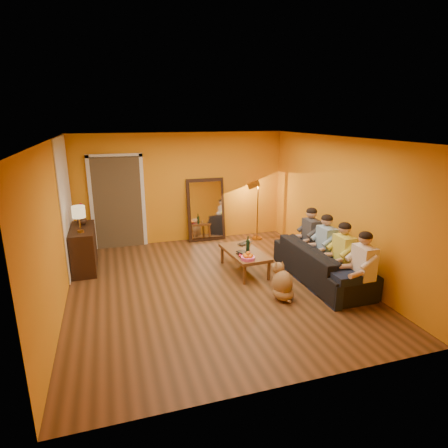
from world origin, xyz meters
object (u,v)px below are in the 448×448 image
object	(u,v)px
sideboard	(84,249)
person_far_left	(363,268)
coffee_table	(244,261)
wine_bottle	(248,244)
person_far_right	(311,237)
table_lamp	(79,219)
floor_lamp	(258,211)
person_mid_right	(326,246)
dog	(283,281)
sofa	(321,263)
vase	(82,220)
person_mid_left	(343,256)
tumbler	(248,246)
mirror_frame	(206,210)
laptop	(247,244)

from	to	relation	value
sideboard	person_far_left	world-z (taller)	person_far_left
coffee_table	wine_bottle	distance (m)	0.37
person_far_right	person_far_left	bearing A→B (deg)	-90.00
person_far_right	table_lamp	bearing A→B (deg)	168.28
table_lamp	person_far_right	size ratio (longest dim) A/B	0.42
floor_lamp	person_mid_right	size ratio (longest dim) A/B	1.18
table_lamp	wine_bottle	bearing A→B (deg)	-15.00
sideboard	floor_lamp	distance (m)	4.07
table_lamp	dog	bearing A→B (deg)	-32.28
sofa	coffee_table	size ratio (longest dim) A/B	1.87
table_lamp	floor_lamp	size ratio (longest dim) A/B	0.35
sideboard	sofa	world-z (taller)	sideboard
vase	sofa	bearing A→B (deg)	-26.42
wine_bottle	sofa	bearing A→B (deg)	-31.90
person_mid_left	vase	bearing A→B (deg)	149.67
sofa	tumbler	size ratio (longest dim) A/B	23.69
wine_bottle	person_mid_right	bearing A→B (deg)	-25.87
table_lamp	dog	world-z (taller)	table_lamp
table_lamp	sofa	distance (m)	4.58
coffee_table	person_far_left	size ratio (longest dim) A/B	1.00
floor_lamp	tumbler	bearing A→B (deg)	-100.95
table_lamp	tumbler	xyz separation A→B (m)	(3.12, -0.65, -0.64)
mirror_frame	vase	world-z (taller)	mirror_frame
floor_lamp	person_mid_right	distance (m)	2.50
floor_lamp	person_far_right	bearing A→B (deg)	-62.30
sideboard	laptop	size ratio (longest dim) A/B	3.47
mirror_frame	vase	xyz separation A→B (m)	(-2.79, -0.83, 0.19)
sofa	person_far_right	bearing A→B (deg)	-11.31
table_lamp	coffee_table	distance (m)	3.23
dog	vase	xyz separation A→B (m)	(-3.21, 2.58, 0.64)
sideboard	person_far_right	xyz separation A→B (m)	(4.37, -1.21, 0.18)
floor_lamp	vase	size ratio (longest dim) A/B	7.01
coffee_table	floor_lamp	size ratio (longest dim) A/B	0.85
floor_lamp	person_far_right	size ratio (longest dim) A/B	1.18
coffee_table	dog	xyz separation A→B (m)	(0.21, -1.26, 0.10)
mirror_frame	floor_lamp	world-z (taller)	mirror_frame
person_mid_left	person_mid_right	world-z (taller)	same
wine_bottle	vase	bearing A→B (deg)	155.86
person_mid_left	person_mid_right	bearing A→B (deg)	90.00
person_mid_right	person_mid_left	bearing A→B (deg)	-90.00
table_lamp	person_far_left	size ratio (longest dim) A/B	0.42
sideboard	table_lamp	size ratio (longest dim) A/B	2.31
dog	person_mid_right	distance (m)	1.32
person_far_right	floor_lamp	bearing A→B (deg)	100.88
coffee_table	laptop	world-z (taller)	laptop
sideboard	floor_lamp	bearing A→B (deg)	10.17
sofa	coffee_table	world-z (taller)	sofa
sofa	vase	bearing A→B (deg)	63.58
person_far_left	vase	distance (m)	5.37
coffee_table	sofa	bearing A→B (deg)	-37.09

